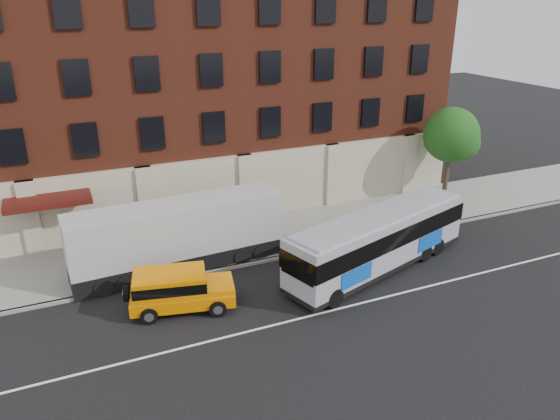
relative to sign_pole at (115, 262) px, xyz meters
name	(u,v)px	position (x,y,z in m)	size (l,w,h in m)	color
ground	(339,316)	(8.50, -6.15, -1.45)	(120.00, 120.00, 0.00)	black
sidewalk	(262,235)	(8.50, 2.85, -1.38)	(60.00, 6.00, 0.15)	gray
kerb	(283,257)	(8.50, -0.15, -1.38)	(60.00, 0.25, 0.15)	gray
lane_line	(334,310)	(8.50, -5.65, -1.45)	(60.00, 0.12, 0.01)	white
building	(216,84)	(8.49, 10.77, 6.13)	(30.00, 12.10, 15.00)	maroon
sign_pole	(115,262)	(0.00, 0.00, 0.00)	(0.30, 0.20, 2.50)	gray
street_tree	(452,137)	(22.04, 3.34, 2.96)	(3.60, 3.60, 6.20)	#322319
city_bus	(379,239)	(12.40, -3.15, 0.24)	(11.38, 5.60, 3.06)	#9B9EA5
yellow_suv	(177,288)	(2.22, -2.78, -0.40)	(4.91, 2.84, 1.83)	orange
shipping_container	(179,237)	(3.26, 0.95, 0.31)	(10.80, 2.81, 3.56)	black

